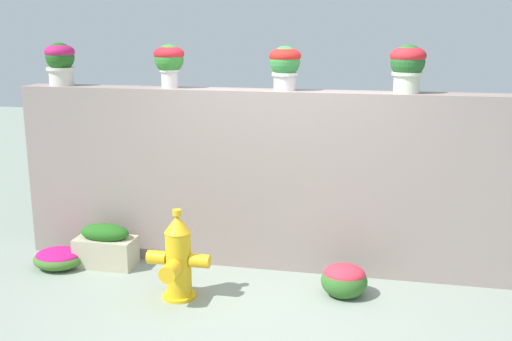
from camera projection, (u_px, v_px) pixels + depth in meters
name	position (u px, v px, depth m)	size (l,w,h in m)	color
ground_plane	(261.00, 313.00, 5.28)	(24.00, 24.00, 0.00)	gray
stone_wall	(283.00, 180.00, 6.15)	(5.55, 0.33, 1.83)	gray
potted_plant_0	(60.00, 60.00, 6.36)	(0.31, 0.31, 0.45)	silver
potted_plant_1	(169.00, 60.00, 6.11)	(0.31, 0.31, 0.44)	silver
potted_plant_2	(285.00, 63.00, 5.86)	(0.31, 0.31, 0.43)	silver
potted_plant_3	(408.00, 64.00, 5.62)	(0.33, 0.33, 0.45)	beige
fire_hydrant	(178.00, 259.00, 5.49)	(0.59, 0.47, 0.85)	gold
flower_bush_left	(344.00, 279.00, 5.59)	(0.43, 0.39, 0.32)	#356D29
flower_bush_right	(59.00, 257.00, 6.28)	(0.53, 0.48, 0.20)	#41732B
planter_box	(106.00, 246.00, 6.28)	(0.62, 0.32, 0.46)	#B9B092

